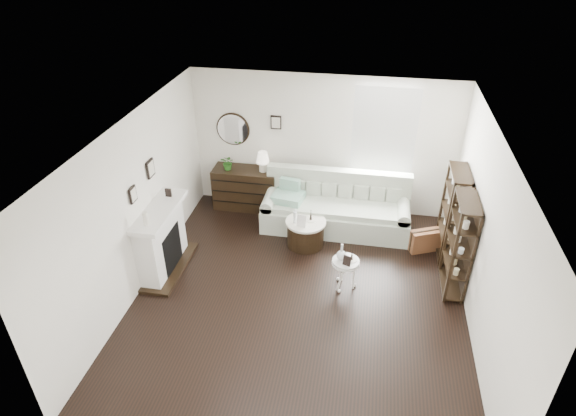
% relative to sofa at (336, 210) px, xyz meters
% --- Properties ---
extents(room, '(5.50, 5.50, 5.50)m').
position_rel_sofa_xyz_m(room, '(0.38, 0.62, 1.25)').
color(room, black).
rests_on(room, ground).
extents(fireplace, '(0.50, 1.40, 1.84)m').
position_rel_sofa_xyz_m(fireplace, '(-2.67, -1.78, 0.19)').
color(fireplace, white).
rests_on(fireplace, ground).
extents(shelf_unit_far, '(0.30, 0.80, 1.60)m').
position_rel_sofa_xyz_m(shelf_unit_far, '(1.98, -0.53, 0.46)').
color(shelf_unit_far, black).
rests_on(shelf_unit_far, ground).
extents(shelf_unit_near, '(0.30, 0.80, 1.60)m').
position_rel_sofa_xyz_m(shelf_unit_near, '(1.98, -1.43, 0.46)').
color(shelf_unit_near, black).
rests_on(shelf_unit_near, ground).
extents(sofa, '(2.70, 0.93, 1.05)m').
position_rel_sofa_xyz_m(sofa, '(0.00, 0.00, 0.00)').
color(sofa, '#A5B09D').
rests_on(sofa, ground).
extents(quilt, '(0.62, 0.53, 0.14)m').
position_rel_sofa_xyz_m(quilt, '(-0.88, -0.14, 0.26)').
color(quilt, '#2A9B71').
rests_on(quilt, sofa).
extents(suitcase, '(0.63, 0.43, 0.40)m').
position_rel_sofa_xyz_m(suitcase, '(1.65, -0.49, -0.15)').
color(suitcase, brown).
rests_on(suitcase, ground).
extents(dresser, '(1.25, 0.54, 0.84)m').
position_rel_sofa_xyz_m(dresser, '(-1.83, 0.39, 0.07)').
color(dresser, black).
rests_on(dresser, ground).
extents(table_lamp, '(0.32, 0.32, 0.40)m').
position_rel_sofa_xyz_m(table_lamp, '(-1.47, 0.39, 0.69)').
color(table_lamp, beige).
rests_on(table_lamp, dresser).
extents(potted_plant, '(0.31, 0.28, 0.29)m').
position_rel_sofa_xyz_m(potted_plant, '(-2.14, 0.33, 0.64)').
color(potted_plant, '#27621C').
rests_on(potted_plant, dresser).
extents(drum_table, '(0.71, 0.71, 0.50)m').
position_rel_sofa_xyz_m(drum_table, '(-0.46, -0.70, -0.10)').
color(drum_table, black).
rests_on(drum_table, ground).
extents(pedestal_table, '(0.43, 0.43, 0.52)m').
position_rel_sofa_xyz_m(pedestal_table, '(0.31, -1.73, 0.13)').
color(pedestal_table, silver).
rests_on(pedestal_table, ground).
extents(eiffel_drum, '(0.12, 0.12, 0.19)m').
position_rel_sofa_xyz_m(eiffel_drum, '(-0.38, -0.65, 0.24)').
color(eiffel_drum, black).
rests_on(eiffel_drum, drum_table).
extents(bottle_drum, '(0.06, 0.06, 0.27)m').
position_rel_sofa_xyz_m(bottle_drum, '(-0.64, -0.78, 0.28)').
color(bottle_drum, silver).
rests_on(bottle_drum, drum_table).
extents(card_frame_drum, '(0.18, 0.10, 0.22)m').
position_rel_sofa_xyz_m(card_frame_drum, '(-0.51, -0.88, 0.26)').
color(card_frame_drum, white).
rests_on(card_frame_drum, drum_table).
extents(eiffel_ped, '(0.11, 0.11, 0.16)m').
position_rel_sofa_xyz_m(eiffel_ped, '(0.40, -1.71, 0.25)').
color(eiffel_ped, black).
rests_on(eiffel_ped, pedestal_table).
extents(flask_ped, '(0.15, 0.15, 0.28)m').
position_rel_sofa_xyz_m(flask_ped, '(0.24, -1.72, 0.32)').
color(flask_ped, silver).
rests_on(flask_ped, pedestal_table).
extents(card_frame_ped, '(0.13, 0.09, 0.16)m').
position_rel_sofa_xyz_m(card_frame_ped, '(0.33, -1.85, 0.26)').
color(card_frame_ped, black).
rests_on(card_frame_ped, pedestal_table).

